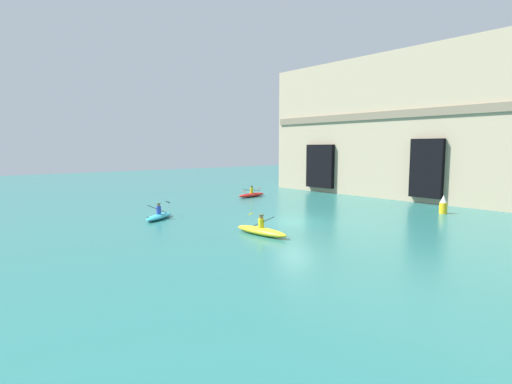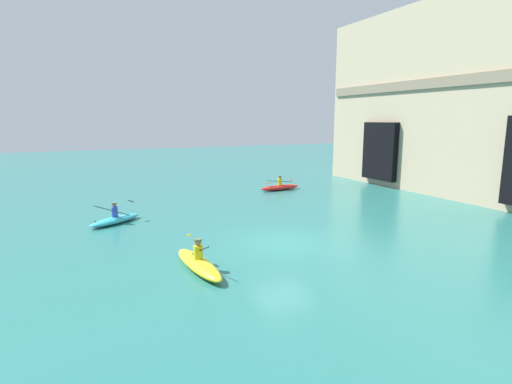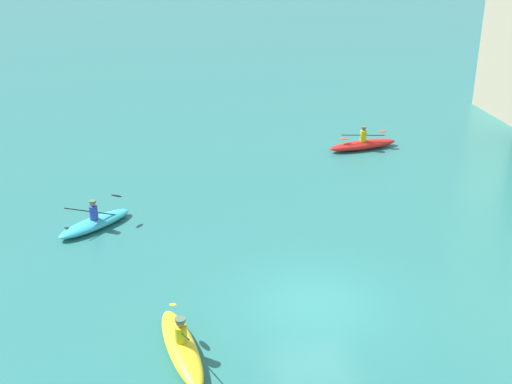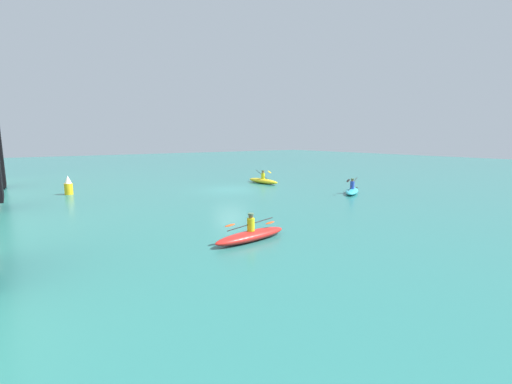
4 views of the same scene
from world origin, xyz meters
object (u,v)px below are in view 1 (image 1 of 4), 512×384
(kayak_cyan, at_px, (159,216))
(kayak_yellow, at_px, (261,230))
(kayak_red, at_px, (252,195))
(marker_buoy, at_px, (443,205))

(kayak_cyan, distance_m, kayak_yellow, 8.21)
(kayak_cyan, xyz_separation_m, kayak_red, (-5.07, 12.21, 0.02))
(marker_buoy, bearing_deg, kayak_cyan, -124.12)
(kayak_cyan, bearing_deg, marker_buoy, 111.64)
(kayak_cyan, height_order, marker_buoy, marker_buoy)
(kayak_cyan, relative_size, kayak_red, 0.88)
(kayak_cyan, relative_size, marker_buoy, 2.21)
(kayak_yellow, bearing_deg, marker_buoy, -107.51)
(kayak_yellow, relative_size, marker_buoy, 2.71)
(kayak_cyan, distance_m, marker_buoy, 19.88)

